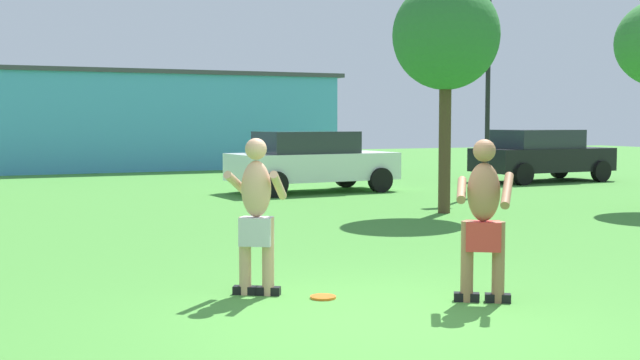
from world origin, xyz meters
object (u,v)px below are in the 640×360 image
object	(u,v)px
car_black_near_post	(541,154)
tree_right_field	(446,37)
lamp_post	(488,46)
frisbee	(323,297)
car_white_far_end	(311,161)
player_in_gray	(256,213)
player_near	(483,217)

from	to	relation	value
car_black_near_post	tree_right_field	xyz separation A→B (m)	(-7.33, -5.98, 2.70)
car_black_near_post	lamp_post	size ratio (longest dim) A/B	0.71
frisbee	tree_right_field	world-z (taller)	tree_right_field
car_white_far_end	player_in_gray	bearing A→B (deg)	-116.16
frisbee	car_white_far_end	bearing A→B (deg)	67.10
player_in_gray	tree_right_field	bearing A→B (deg)	43.39
frisbee	tree_right_field	xyz separation A→B (m)	(5.47, 6.17, 3.51)
car_white_far_end	tree_right_field	size ratio (longest dim) A/B	0.95
player_near	tree_right_field	xyz separation A→B (m)	(4.04, 7.00, 2.64)
car_black_near_post	player_near	bearing A→B (deg)	-131.23
player_in_gray	lamp_post	xyz separation A→B (m)	(9.45, 9.03, 2.86)
car_black_near_post	car_white_far_end	world-z (taller)	same
frisbee	lamp_post	size ratio (longest dim) A/B	0.04
player_near	frisbee	distance (m)	1.86
player_near	car_white_far_end	world-z (taller)	player_near
frisbee	lamp_post	xyz separation A→B (m)	(8.88, 9.48, 3.73)
tree_right_field	car_white_far_end	bearing A→B (deg)	95.82
frisbee	car_black_near_post	size ratio (longest dim) A/B	0.06
lamp_post	tree_right_field	bearing A→B (deg)	-135.81
player_in_gray	frisbee	distance (m)	1.14
frisbee	car_white_far_end	size ratio (longest dim) A/B	0.06
player_in_gray	player_near	bearing A→B (deg)	-32.79
player_near	lamp_post	xyz separation A→B (m)	(7.45, 10.31, 2.86)
frisbee	car_black_near_post	distance (m)	17.66
car_black_near_post	frisbee	bearing A→B (deg)	-136.49
player_near	lamp_post	bearing A→B (deg)	54.14
player_in_gray	tree_right_field	xyz separation A→B (m)	(6.04, 5.71, 2.64)
car_black_near_post	lamp_post	bearing A→B (deg)	-145.79
tree_right_field	lamp_post	bearing A→B (deg)	44.19
player_near	car_white_far_end	xyz separation A→B (m)	(3.49, 12.45, -0.06)
car_black_near_post	car_white_far_end	xyz separation A→B (m)	(-7.88, -0.52, 0.00)
tree_right_field	player_near	bearing A→B (deg)	-120.02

